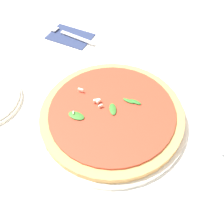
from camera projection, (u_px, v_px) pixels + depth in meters
name	position (u px, v px, depth m)	size (l,w,h in m)	color
ground_plane	(102.00, 113.00, 0.67)	(6.00, 6.00, 0.00)	silver
pizza_arugula_main	(112.00, 115.00, 0.64)	(0.37, 0.37, 0.05)	silver
napkin	(70.00, 36.00, 0.87)	(0.16, 0.12, 0.01)	navy
fork	(68.00, 34.00, 0.86)	(0.20, 0.08, 0.00)	silver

